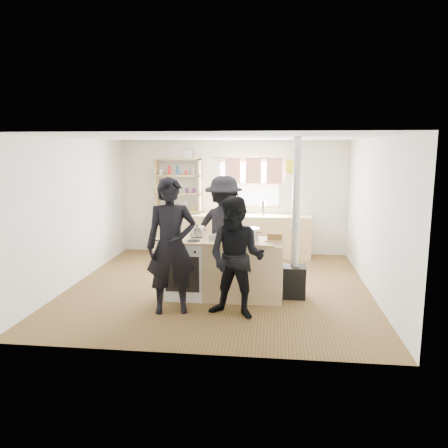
{
  "coord_description": "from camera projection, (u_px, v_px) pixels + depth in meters",
  "views": [
    {
      "loc": [
        0.91,
        -7.1,
        2.32
      ],
      "look_at": [
        0.1,
        -0.1,
        1.1
      ],
      "focal_mm": 35.0,
      "sensor_mm": 36.0,
      "label": 1
    }
  ],
  "objects": [
    {
      "name": "roast_tray",
      "position": [
        221.0,
        237.0,
        6.72
      ],
      "size": [
        0.36,
        0.32,
        0.08
      ],
      "color": "silver",
      "rests_on": "cooking_island"
    },
    {
      "name": "shelving_unit",
      "position": [
        178.0,
        186.0,
        9.61
      ],
      "size": [
        1.0,
        0.28,
        1.2
      ],
      "color": "tan",
      "rests_on": "back_counter"
    },
    {
      "name": "person_far",
      "position": [
        224.0,
        229.0,
        7.64
      ],
      "size": [
        1.35,
        1.03,
        1.86
      ],
      "primitive_type": "imported",
      "rotation": [
        0.0,
        0.0,
        2.83
      ],
      "color": "black",
      "rests_on": "ground"
    },
    {
      "name": "stockpot_counter",
      "position": [
        250.0,
        234.0,
        6.67
      ],
      "size": [
        0.29,
        0.29,
        0.22
      ],
      "color": "#B7B7BA",
      "rests_on": "cooking_island"
    },
    {
      "name": "flue_heater",
      "position": [
        295.0,
        257.0,
        6.81
      ],
      "size": [
        0.35,
        0.35,
        2.5
      ],
      "color": "black",
      "rests_on": "ground"
    },
    {
      "name": "skillet_greens",
      "position": [
        171.0,
        240.0,
        6.6
      ],
      "size": [
        0.34,
        0.34,
        0.05
      ],
      "color": "black",
      "rests_on": "cooking_island"
    },
    {
      "name": "thermos",
      "position": [
        263.0,
        209.0,
        9.36
      ],
      "size": [
        0.1,
        0.1,
        0.3
      ],
      "primitive_type": "cylinder",
      "color": "silver",
      "rests_on": "back_counter"
    },
    {
      "name": "ground",
      "position": [
        219.0,
        287.0,
        7.45
      ],
      "size": [
        5.0,
        5.0,
        0.01
      ],
      "primitive_type": "cube",
      "color": "brown",
      "rests_on": "ground"
    },
    {
      "name": "person_near_left",
      "position": [
        171.0,
        246.0,
        6.14
      ],
      "size": [
        0.8,
        0.62,
        1.93
      ],
      "primitive_type": "imported",
      "rotation": [
        0.0,
        0.0,
        0.24
      ],
      "color": "black",
      "rests_on": "ground"
    },
    {
      "name": "bread_board",
      "position": [
        275.0,
        238.0,
        6.63
      ],
      "size": [
        0.3,
        0.24,
        0.12
      ],
      "color": "tan",
      "rests_on": "cooking_island"
    },
    {
      "name": "stockpot_stove",
      "position": [
        197.0,
        231.0,
        6.97
      ],
      "size": [
        0.23,
        0.23,
        0.19
      ],
      "color": "#B7B7BA",
      "rests_on": "cooking_island"
    },
    {
      "name": "person_near_right",
      "position": [
        236.0,
        258.0,
        5.97
      ],
      "size": [
        0.96,
        0.83,
        1.69
      ],
      "primitive_type": "imported",
      "rotation": [
        0.0,
        0.0,
        -0.26
      ],
      "color": "black",
      "rests_on": "ground"
    },
    {
      "name": "cooking_island",
      "position": [
        224.0,
        269.0,
        6.81
      ],
      "size": [
        1.97,
        0.64,
        0.93
      ],
      "color": "white",
      "rests_on": "ground"
    },
    {
      "name": "back_counter",
      "position": [
        232.0,
        235.0,
        9.54
      ],
      "size": [
        3.4,
        0.55,
        0.9
      ],
      "primitive_type": "cube",
      "color": "#D7B982",
      "rests_on": "ground"
    }
  ]
}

